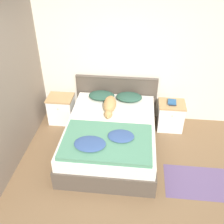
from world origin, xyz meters
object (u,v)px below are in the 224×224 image
(nightstand_left, at_px, (61,109))
(pillow_right, at_px, (129,97))
(bed, at_px, (111,136))
(nightstand_right, at_px, (170,116))
(book_stack, at_px, (172,102))
(dog, at_px, (110,105))
(pillow_left, at_px, (102,96))

(nightstand_left, bearing_deg, pillow_right, 2.09)
(bed, bearing_deg, pillow_right, 71.45)
(nightstand_right, height_order, pillow_right, pillow_right)
(book_stack, bearing_deg, nightstand_right, -39.21)
(bed, height_order, nightstand_left, nightstand_left)
(bed, distance_m, book_stack, 1.36)
(bed, relative_size, pillow_right, 4.06)
(dog, relative_size, book_stack, 3.28)
(pillow_left, height_order, pillow_right, same)
(bed, bearing_deg, dog, 98.58)
(dog, distance_m, book_stack, 1.20)
(nightstand_left, xyz_separation_m, pillow_right, (1.36, 0.05, 0.34))
(nightstand_right, distance_m, book_stack, 0.31)
(nightstand_left, height_order, dog, dog)
(bed, relative_size, pillow_left, 4.06)
(nightstand_left, distance_m, book_stack, 2.21)
(dog, bearing_deg, nightstand_left, 161.64)
(pillow_left, bearing_deg, nightstand_right, -2.09)
(dog, height_order, book_stack, dog)
(pillow_right, relative_size, book_stack, 2.53)
(nightstand_right, bearing_deg, dog, -163.46)
(pillow_left, xyz_separation_m, dog, (0.21, -0.39, 0.04))
(pillow_left, distance_m, dog, 0.45)
(book_stack, bearing_deg, bed, -145.33)
(nightstand_right, relative_size, dog, 0.87)
(pillow_left, height_order, dog, dog)
(nightstand_right, bearing_deg, pillow_right, 176.56)
(nightstand_left, distance_m, dog, 1.16)
(bed, relative_size, book_stack, 10.29)
(pillow_right, bearing_deg, book_stack, -3.10)
(nightstand_left, height_order, pillow_left, pillow_left)
(bed, height_order, book_stack, book_stack)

